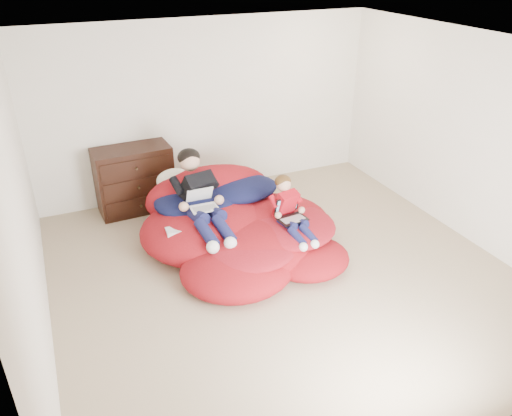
{
  "coord_description": "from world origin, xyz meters",
  "views": [
    {
      "loc": [
        -2.17,
        -4.2,
        3.34
      ],
      "look_at": [
        -0.17,
        0.36,
        0.7
      ],
      "focal_mm": 35.0,
      "sensor_mm": 36.0,
      "label": 1
    }
  ],
  "objects_px": {
    "laptop_white": "(202,202)",
    "laptop_black": "(290,213)",
    "older_boy": "(199,193)",
    "beanbag_pile": "(238,228)",
    "younger_boy": "(290,208)",
    "dresser": "(134,179)"
  },
  "relations": [
    {
      "from": "dresser",
      "to": "beanbag_pile",
      "type": "relative_size",
      "value": 0.44
    },
    {
      "from": "laptop_white",
      "to": "younger_boy",
      "type": "bearing_deg",
      "value": -28.74
    },
    {
      "from": "laptop_white",
      "to": "laptop_black",
      "type": "relative_size",
      "value": 0.96
    },
    {
      "from": "laptop_white",
      "to": "laptop_black",
      "type": "bearing_deg",
      "value": -29.43
    },
    {
      "from": "older_boy",
      "to": "laptop_white",
      "type": "height_order",
      "value": "older_boy"
    },
    {
      "from": "dresser",
      "to": "laptop_black",
      "type": "height_order",
      "value": "dresser"
    },
    {
      "from": "older_boy",
      "to": "beanbag_pile",
      "type": "bearing_deg",
      "value": -28.14
    },
    {
      "from": "dresser",
      "to": "laptop_black",
      "type": "relative_size",
      "value": 2.97
    },
    {
      "from": "dresser",
      "to": "older_boy",
      "type": "bearing_deg",
      "value": -66.49
    },
    {
      "from": "older_boy",
      "to": "laptop_white",
      "type": "relative_size",
      "value": 3.86
    },
    {
      "from": "beanbag_pile",
      "to": "laptop_white",
      "type": "height_order",
      "value": "laptop_white"
    },
    {
      "from": "older_boy",
      "to": "laptop_black",
      "type": "distance_m",
      "value": 1.11
    },
    {
      "from": "beanbag_pile",
      "to": "older_boy",
      "type": "xyz_separation_m",
      "value": [
        -0.41,
        0.22,
        0.46
      ]
    },
    {
      "from": "beanbag_pile",
      "to": "laptop_white",
      "type": "distance_m",
      "value": 0.57
    },
    {
      "from": "younger_boy",
      "to": "laptop_white",
      "type": "xyz_separation_m",
      "value": [
        -0.91,
        0.5,
        0.03
      ]
    },
    {
      "from": "beanbag_pile",
      "to": "younger_boy",
      "type": "height_order",
      "value": "younger_boy"
    },
    {
      "from": "laptop_black",
      "to": "laptop_white",
      "type": "bearing_deg",
      "value": 150.57
    },
    {
      "from": "younger_boy",
      "to": "older_boy",
      "type": "bearing_deg",
      "value": 146.34
    },
    {
      "from": "beanbag_pile",
      "to": "older_boy",
      "type": "distance_m",
      "value": 0.65
    },
    {
      "from": "older_boy",
      "to": "laptop_black",
      "type": "xyz_separation_m",
      "value": [
        0.91,
        -0.62,
        -0.16
      ]
    },
    {
      "from": "beanbag_pile",
      "to": "dresser",
      "type": "bearing_deg",
      "value": 122.97
    },
    {
      "from": "dresser",
      "to": "laptop_white",
      "type": "height_order",
      "value": "dresser"
    }
  ]
}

